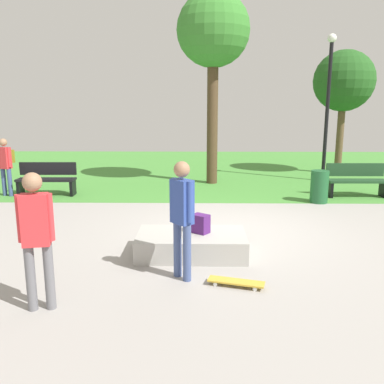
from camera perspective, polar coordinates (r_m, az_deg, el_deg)
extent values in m
plane|color=#9E9993|center=(8.48, 5.24, -5.25)|extent=(28.00, 28.00, 0.00)
cube|color=#478C38|center=(16.43, 3.13, 3.29)|extent=(26.60, 11.70, 0.01)
cube|color=#A8A59E|center=(7.05, -0.08, -7.25)|extent=(1.84, 1.05, 0.38)
cube|color=#4C1E66|center=(6.99, 1.18, -4.41)|extent=(0.34, 0.33, 0.32)
cylinder|color=slate|center=(5.54, -21.46, -11.05)|extent=(0.12, 0.12, 0.85)
cylinder|color=slate|center=(5.50, -19.18, -11.05)|extent=(0.12, 0.12, 0.85)
cube|color=red|center=(5.29, -20.91, -3.63)|extent=(0.35, 0.26, 0.64)
cylinder|color=red|center=(5.31, -22.73, -3.41)|extent=(0.09, 0.09, 0.58)
cylinder|color=red|center=(5.25, -19.11, -3.32)|extent=(0.09, 0.09, 0.58)
sphere|color=#9E7556|center=(5.19, -21.30, 1.30)|extent=(0.23, 0.23, 0.23)
cylinder|color=#3F5184|center=(5.98, -0.69, -8.45)|extent=(0.12, 0.12, 0.85)
cylinder|color=#3F5184|center=(6.14, -2.02, -7.90)|extent=(0.12, 0.12, 0.85)
cube|color=#2D4799|center=(5.84, -1.40, -1.33)|extent=(0.36, 0.37, 0.64)
cylinder|color=#2D4799|center=(5.71, -0.33, -1.39)|extent=(0.09, 0.09, 0.59)
cylinder|color=#2D4799|center=(5.97, -2.43, -0.80)|extent=(0.09, 0.09, 0.59)
sphere|color=#9E7556|center=(5.75, -1.43, 3.16)|extent=(0.23, 0.23, 0.23)
cube|color=gold|center=(5.97, 6.13, -12.26)|extent=(0.82, 0.41, 0.02)
cylinder|color=silver|center=(6.02, 8.95, -12.54)|extent=(0.06, 0.04, 0.06)
cylinder|color=silver|center=(5.88, 8.73, -13.17)|extent=(0.06, 0.04, 0.06)
cylinder|color=silver|center=(6.11, 3.62, -12.03)|extent=(0.06, 0.04, 0.06)
cylinder|color=silver|center=(5.97, 3.27, -12.64)|extent=(0.06, 0.04, 0.06)
cube|color=black|center=(12.19, -19.58, 1.62)|extent=(1.61, 0.47, 0.06)
cube|color=black|center=(12.35, -19.34, 3.09)|extent=(1.60, 0.09, 0.36)
cube|color=black|center=(12.01, -16.19, 0.60)|extent=(0.09, 0.40, 0.45)
cube|color=black|center=(12.50, -22.70, 0.57)|extent=(0.09, 0.40, 0.45)
cube|color=#1E4223|center=(12.17, 21.93, 1.43)|extent=(1.60, 0.45, 0.06)
cube|color=#1E4223|center=(12.33, 21.66, 2.90)|extent=(1.60, 0.07, 0.36)
cube|color=black|center=(12.50, 24.99, 0.38)|extent=(0.08, 0.40, 0.45)
cube|color=black|center=(11.96, 18.56, 0.41)|extent=(0.08, 0.40, 0.45)
cylinder|color=#4C3823|center=(13.17, 2.84, 9.94)|extent=(0.34, 0.34, 4.05)
sphere|color=#387F2D|center=(13.34, 2.97, 21.57)|extent=(2.23, 2.23, 2.23)
cylinder|color=brown|center=(16.00, 19.82, 7.17)|extent=(0.25, 0.25, 2.68)
sphere|color=#23561E|center=(15.97, 20.34, 14.26)|extent=(2.14, 2.14, 2.14)
cylinder|color=black|center=(14.22, 18.21, 10.25)|extent=(0.12, 0.12, 4.41)
sphere|color=silver|center=(14.36, 18.86, 19.54)|extent=(0.28, 0.28, 0.28)
cylinder|color=#1E592D|center=(11.17, 17.24, 0.72)|extent=(0.46, 0.46, 0.84)
cylinder|color=#3F5184|center=(12.47, -23.93, 1.21)|extent=(0.12, 0.12, 0.78)
cylinder|color=#3F5184|center=(12.63, -24.63, 1.28)|extent=(0.12, 0.12, 0.78)
cube|color=red|center=(12.45, -24.56, 4.32)|extent=(0.37, 0.30, 0.58)
cylinder|color=red|center=(12.32, -24.02, 4.41)|extent=(0.09, 0.09, 0.54)
cylinder|color=red|center=(12.57, -25.10, 4.45)|extent=(0.09, 0.09, 0.54)
sphere|color=#9E7556|center=(12.41, -24.73, 6.28)|extent=(0.21, 0.21, 0.21)
cube|color=olive|center=(12.55, -24.04, 4.56)|extent=(0.30, 0.24, 0.36)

